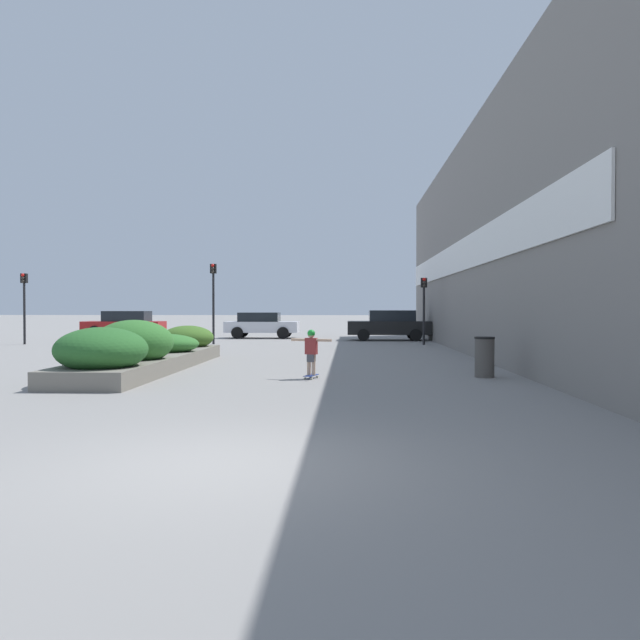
# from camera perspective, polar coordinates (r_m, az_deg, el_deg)

# --- Properties ---
(ground_plane) EXTENTS (300.00, 300.00, 0.00)m
(ground_plane) POSITION_cam_1_polar(r_m,az_deg,el_deg) (7.12, -9.46, -12.87)
(ground_plane) COLOR gray
(building_wall_right) EXTENTS (0.67, 39.98, 8.34)m
(building_wall_right) POSITION_cam_1_polar(r_m,az_deg,el_deg) (21.34, 15.38, 7.64)
(building_wall_right) COLOR gray
(building_wall_right) RESTS_ON ground_plane
(planter_box) EXTENTS (2.12, 9.65, 1.42)m
(planter_box) POSITION_cam_1_polar(r_m,az_deg,el_deg) (17.71, -15.61, -2.68)
(planter_box) COLOR slate
(planter_box) RESTS_ON ground_plane
(skateboard) EXTENTS (0.36, 0.62, 0.09)m
(skateboard) POSITION_cam_1_polar(r_m,az_deg,el_deg) (15.23, -0.81, -5.14)
(skateboard) COLOR navy
(skateboard) RESTS_ON ground_plane
(skateboarder) EXTENTS (1.01, 0.37, 1.11)m
(skateboarder) POSITION_cam_1_polar(r_m,az_deg,el_deg) (15.17, -0.81, -2.53)
(skateboarder) COLOR tan
(skateboarder) RESTS_ON skateboard
(trash_bin) EXTENTS (0.50, 0.50, 1.01)m
(trash_bin) POSITION_cam_1_polar(r_m,az_deg,el_deg) (16.04, 14.81, -3.28)
(trash_bin) COLOR #514C47
(trash_bin) RESTS_ON ground_plane
(car_leftmost) EXTENTS (4.36, 1.90, 1.55)m
(car_leftmost) POSITION_cam_1_polar(r_m,az_deg,el_deg) (36.89, 21.11, -0.42)
(car_leftmost) COLOR maroon
(car_leftmost) RESTS_ON ground_plane
(car_center_left) EXTENTS (4.39, 1.99, 1.61)m
(car_center_left) POSITION_cam_1_polar(r_m,az_deg,el_deg) (33.62, 6.37, -0.43)
(car_center_left) COLOR black
(car_center_left) RESTS_ON ground_plane
(car_center_right) EXTENTS (4.15, 1.95, 1.48)m
(car_center_right) POSITION_cam_1_polar(r_m,az_deg,el_deg) (35.95, -5.38, -0.41)
(car_center_right) COLOR silver
(car_center_right) RESTS_ON ground_plane
(car_rightmost) EXTENTS (4.50, 1.87, 1.56)m
(car_rightmost) POSITION_cam_1_polar(r_m,az_deg,el_deg) (37.77, -17.41, -0.32)
(car_rightmost) COLOR maroon
(car_rightmost) RESTS_ON ground_plane
(traffic_light_left) EXTENTS (0.28, 0.30, 3.83)m
(traffic_light_left) POSITION_cam_1_polar(r_m,az_deg,el_deg) (30.16, -9.73, 2.71)
(traffic_light_left) COLOR black
(traffic_light_left) RESTS_ON ground_plane
(traffic_light_right) EXTENTS (0.28, 0.30, 3.14)m
(traffic_light_right) POSITION_cam_1_polar(r_m,az_deg,el_deg) (29.56, 9.48, 1.93)
(traffic_light_right) COLOR black
(traffic_light_right) RESTS_ON ground_plane
(traffic_light_far_left) EXTENTS (0.28, 0.30, 3.37)m
(traffic_light_far_left) POSITION_cam_1_polar(r_m,az_deg,el_deg) (32.76, -25.44, 2.00)
(traffic_light_far_left) COLOR black
(traffic_light_far_left) RESTS_ON ground_plane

